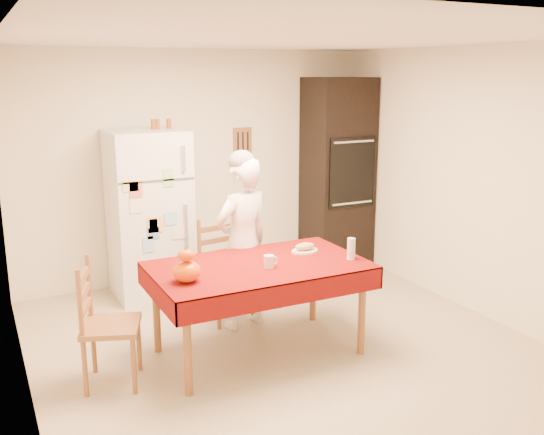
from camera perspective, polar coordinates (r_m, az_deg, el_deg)
floor at (r=5.12m, az=1.99°, el=-12.60°), size 4.50×4.50×0.00m
room_shell at (r=4.64m, az=2.15°, el=5.70°), size 4.02×4.52×2.51m
refrigerator at (r=6.27m, az=-11.48°, el=0.31°), size 0.75×0.74×1.70m
oven_cabinet at (r=7.18m, az=6.17°, el=4.20°), size 0.70×0.62×2.20m
dining_table at (r=4.86m, az=-1.28°, el=-5.19°), size 1.70×1.00×0.76m
chair_far at (r=5.67m, az=-4.69°, el=-4.47°), size 0.47×0.46×0.95m
chair_left at (r=4.62m, az=-15.74°, el=-9.20°), size 0.52×0.53×0.95m
seated_woman at (r=5.37m, az=-2.77°, el=-2.47°), size 0.64×0.51×1.55m
coffee_mug at (r=4.74m, az=-0.28°, el=-4.17°), size 0.08×0.08×0.10m
pumpkin_lower at (r=4.47m, az=-8.03°, el=-5.05°), size 0.21×0.21×0.16m
pumpkin_upper at (r=4.43m, az=-8.08°, el=-3.52°), size 0.12×0.12×0.09m
wine_glass at (r=4.99m, az=7.46°, el=-2.93°), size 0.07×0.07×0.18m
bread_plate at (r=5.17m, az=3.10°, el=-3.17°), size 0.24×0.24×0.02m
bread_loaf at (r=5.16m, az=3.11°, el=-2.74°), size 0.18×0.10×0.06m
spice_jar_left at (r=6.21m, az=-11.11°, el=8.62°), size 0.05×0.05×0.10m
spice_jar_mid at (r=6.22m, az=-10.75°, el=8.64°), size 0.05×0.05×0.10m
spice_jar_right at (r=6.25m, az=-9.69°, el=8.71°), size 0.05×0.05×0.10m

